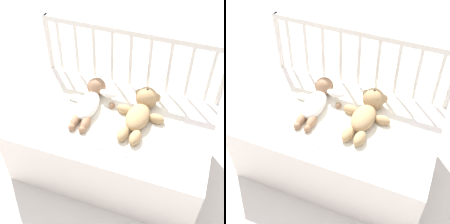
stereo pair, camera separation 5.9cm
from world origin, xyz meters
The scene contains 6 objects.
ground_plane centered at (0.00, 0.00, 0.00)m, with size 12.00×12.00×0.00m, color silver.
crib_mattress centered at (0.00, 0.00, 0.22)m, with size 1.18×0.68×0.43m.
crib_rail centered at (0.00, 0.36, 0.59)m, with size 1.18×0.04×0.84m.
blanket centered at (-0.01, 0.03, 0.44)m, with size 0.83×0.52×0.01m.
teddy_bear centered at (0.15, 0.08, 0.49)m, with size 0.30×0.42×0.14m.
baby centered at (-0.16, 0.07, 0.48)m, with size 0.31×0.42×0.12m.
Camera 1 is at (0.43, -1.20, 1.78)m, focal length 50.00 mm.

